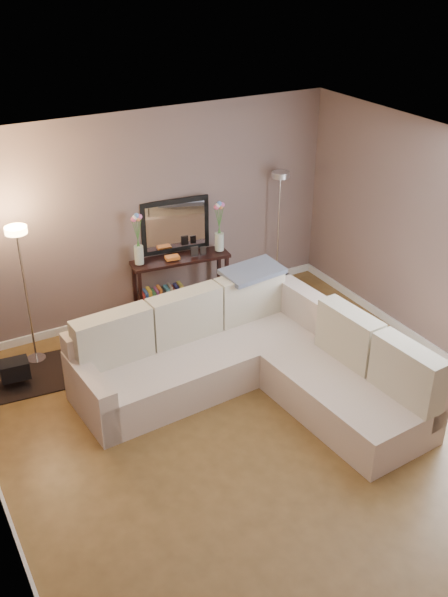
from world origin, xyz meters
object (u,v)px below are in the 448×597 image
floor_lamp_lit (22,269)px  floor_lamp_unlit (279,208)px  console_table (175,282)px  sectional_sofa (251,359)px

floor_lamp_lit → floor_lamp_unlit: (3.43, 0.21, -0.00)m
console_table → floor_lamp_lit: floor_lamp_lit is taller
console_table → floor_lamp_unlit: 1.70m
sectional_sofa → console_table: bearing=90.0°
console_table → floor_lamp_unlit: size_ratio=0.77×
floor_lamp_lit → floor_lamp_unlit: 3.43m
floor_lamp_lit → sectional_sofa: bearing=-41.1°
floor_lamp_lit → console_table: bearing=6.8°
console_table → sectional_sofa: bearing=-90.0°
floor_lamp_unlit → floor_lamp_lit: bearing=-176.5°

